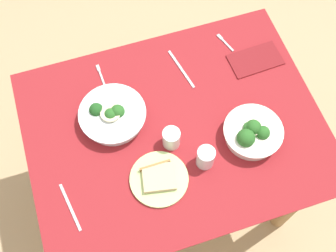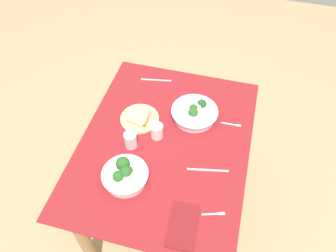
% 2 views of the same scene
% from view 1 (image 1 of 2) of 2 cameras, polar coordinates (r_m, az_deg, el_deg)
% --- Properties ---
extents(ground_plane, '(6.00, 6.00, 0.00)m').
position_cam_1_polar(ground_plane, '(2.33, 0.66, -8.29)').
color(ground_plane, tan).
extents(dining_table, '(1.12, 0.87, 0.75)m').
position_cam_1_polar(dining_table, '(1.76, 0.87, -2.26)').
color(dining_table, maroon).
rests_on(dining_table, ground_plane).
extents(broccoli_bowl_far, '(0.22, 0.22, 0.10)m').
position_cam_1_polar(broccoli_bowl_far, '(1.61, 11.15, -0.94)').
color(broccoli_bowl_far, silver).
rests_on(broccoli_bowl_far, dining_table).
extents(broccoli_bowl_near, '(0.26, 0.26, 0.09)m').
position_cam_1_polar(broccoli_bowl_near, '(1.63, -7.44, 1.43)').
color(broccoli_bowl_near, white).
rests_on(broccoli_bowl_near, dining_table).
extents(bread_side_plate, '(0.21, 0.21, 0.03)m').
position_cam_1_polar(bread_side_plate, '(1.54, -1.22, -6.97)').
color(bread_side_plate, '#B7D684').
rests_on(bread_side_plate, dining_table).
extents(water_glass_center, '(0.07, 0.07, 0.08)m').
position_cam_1_polar(water_glass_center, '(1.57, 0.45, -1.62)').
color(water_glass_center, silver).
rests_on(water_glass_center, dining_table).
extents(water_glass_side, '(0.07, 0.07, 0.09)m').
position_cam_1_polar(water_glass_side, '(1.54, 5.02, -4.18)').
color(water_glass_side, silver).
rests_on(water_glass_side, dining_table).
extents(fork_by_far_bowl, '(0.04, 0.10, 0.00)m').
position_cam_1_polar(fork_by_far_bowl, '(1.85, 7.54, 11.04)').
color(fork_by_far_bowl, '#B7B7BC').
rests_on(fork_by_far_bowl, dining_table).
extents(fork_by_near_bowl, '(0.02, 0.11, 0.00)m').
position_cam_1_polar(fork_by_near_bowl, '(1.77, -8.96, 6.77)').
color(fork_by_near_bowl, '#B7B7BC').
rests_on(fork_by_near_bowl, dining_table).
extents(table_knife_left, '(0.04, 0.19, 0.00)m').
position_cam_1_polar(table_knife_left, '(1.56, -12.89, -10.49)').
color(table_knife_left, '#B7B7BC').
rests_on(table_knife_left, dining_table).
extents(table_knife_right, '(0.05, 0.20, 0.00)m').
position_cam_1_polar(table_knife_right, '(1.76, 1.77, 7.61)').
color(table_knife_right, '#B7B7BC').
rests_on(table_knife_right, dining_table).
extents(napkin_folded_upper, '(0.22, 0.13, 0.01)m').
position_cam_1_polar(napkin_folded_upper, '(1.82, 11.56, 8.66)').
color(napkin_folded_upper, maroon).
rests_on(napkin_folded_upper, dining_table).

